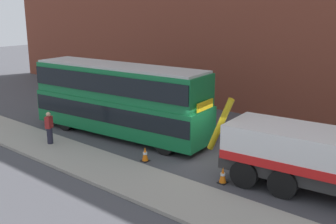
# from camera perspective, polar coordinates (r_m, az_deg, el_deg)

# --- Properties ---
(ground_plane) EXTENTS (120.00, 120.00, 0.00)m
(ground_plane) POSITION_cam_1_polar(r_m,az_deg,el_deg) (19.65, 7.08, -6.90)
(ground_plane) COLOR #424247
(near_kerb) EXTENTS (60.00, 2.80, 0.15)m
(near_kerb) POSITION_cam_1_polar(r_m,az_deg,el_deg) (16.54, -1.09, -10.84)
(near_kerb) COLOR gray
(near_kerb) RESTS_ON ground_plane
(double_decker_bus) EXTENTS (11.20, 3.64, 4.06)m
(double_decker_bus) POSITION_cam_1_polar(r_m,az_deg,el_deg) (22.85, -6.93, 2.06)
(double_decker_bus) COLOR #146B38
(double_decker_bus) RESTS_ON ground_plane
(pedestrian_onlooker) EXTENTS (0.40, 0.47, 1.71)m
(pedestrian_onlooker) POSITION_cam_1_polar(r_m,az_deg,el_deg) (22.13, -16.35, -2.20)
(pedestrian_onlooker) COLOR #232333
(pedestrian_onlooker) RESTS_ON near_kerb
(traffic_cone_near_bus) EXTENTS (0.36, 0.36, 0.72)m
(traffic_cone_near_bus) POSITION_cam_1_polar(r_m,az_deg,el_deg) (19.45, -3.24, -5.97)
(traffic_cone_near_bus) COLOR orange
(traffic_cone_near_bus) RESTS_ON ground_plane
(traffic_cone_midway) EXTENTS (0.36, 0.36, 0.72)m
(traffic_cone_midway) POSITION_cam_1_polar(r_m,az_deg,el_deg) (17.28, 7.71, -8.84)
(traffic_cone_midway) COLOR orange
(traffic_cone_midway) RESTS_ON ground_plane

